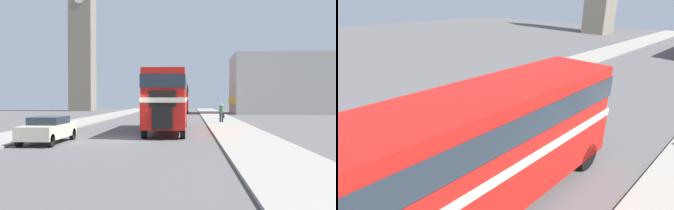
# 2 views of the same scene
# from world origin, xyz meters

# --- Properties ---
(ground_plane) EXTENTS (120.00, 120.00, 0.00)m
(ground_plane) POSITION_xyz_m (0.00, 0.00, 0.00)
(ground_plane) COLOR #565454
(sidewalk_right) EXTENTS (3.50, 120.00, 0.12)m
(sidewalk_right) POSITION_xyz_m (6.75, 0.00, 0.06)
(sidewalk_right) COLOR gray
(sidewalk_right) RESTS_ON ground_plane
(sidewalk_left) EXTENTS (3.50, 120.00, 0.12)m
(sidewalk_left) POSITION_xyz_m (-6.75, 0.00, 0.06)
(sidewalk_left) COLOR gray
(sidewalk_left) RESTS_ON ground_plane
(double_decker_bus) EXTENTS (2.51, 11.08, 4.01)m
(double_decker_bus) POSITION_xyz_m (2.04, 5.11, 2.41)
(double_decker_bus) COLOR red
(double_decker_bus) RESTS_ON ground_plane
(bus_distant) EXTENTS (2.43, 10.74, 4.24)m
(bus_distant) POSITION_xyz_m (2.12, 38.14, 2.53)
(bus_distant) COLOR #B2140F
(bus_distant) RESTS_ON ground_plane
(car_parked_near) EXTENTS (1.72, 4.16, 1.35)m
(car_parked_near) POSITION_xyz_m (-3.72, -1.87, 0.72)
(car_parked_near) COLOR beige
(car_parked_near) RESTS_ON ground_plane
(pedestrian_walking) EXTENTS (0.35, 0.35, 1.71)m
(pedestrian_walking) POSITION_xyz_m (6.43, 13.78, 1.09)
(pedestrian_walking) COLOR #282833
(pedestrian_walking) RESTS_ON sidewalk_right
(bicycle_on_pavement) EXTENTS (0.05, 1.76, 0.78)m
(bicycle_on_pavement) POSITION_xyz_m (7.23, 20.41, 0.48)
(bicycle_on_pavement) COLOR black
(bicycle_on_pavement) RESTS_ON sidewalk_right
(church_tower) EXTENTS (4.35, 4.35, 34.45)m
(church_tower) POSITION_xyz_m (-16.24, 47.50, 17.58)
(church_tower) COLOR gray
(church_tower) RESTS_ON ground_plane
(shop_building_block) EXTENTS (14.93, 9.69, 8.85)m
(shop_building_block) POSITION_xyz_m (17.44, 36.68, 4.42)
(shop_building_block) COLOR #B2ADA3
(shop_building_block) RESTS_ON ground_plane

